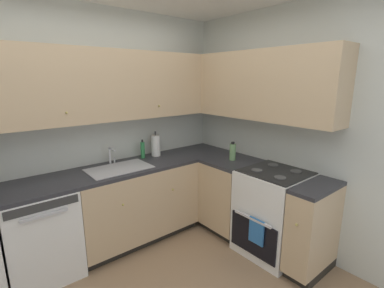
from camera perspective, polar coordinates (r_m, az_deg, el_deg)
wall_back at (r=3.19m, az=-21.67°, el=2.59°), size 3.51×0.05×2.57m
wall_right at (r=3.06m, az=22.40°, el=2.11°), size 0.05×3.22×2.57m
dishwasher at (r=3.04m, az=-28.72°, el=-15.77°), size 0.60×0.63×0.86m
lower_cabinets_back at (r=3.31m, az=-11.48°, el=-11.81°), size 1.36×0.62×0.86m
countertop_back at (r=3.14m, az=-11.87°, el=-4.49°), size 2.57×0.60×0.03m
lower_cabinets_right at (r=3.25m, az=12.50°, el=-12.33°), size 0.62×1.42×0.86m
countertop_right at (r=3.08m, az=12.88°, el=-4.89°), size 0.60×1.42×0.03m
oven_range at (r=3.12m, az=16.39°, el=-13.25°), size 0.68×0.62×1.05m
upper_cabinets_back at (r=3.06m, az=-16.63°, el=11.47°), size 2.25×0.34×0.72m
upper_cabinets_right at (r=3.18m, az=12.23°, el=11.78°), size 0.32×1.97×0.72m
sink at (r=3.05m, az=-14.70°, el=-5.67°), size 0.65×0.40×0.10m
faucet at (r=3.19m, az=-16.35°, el=-1.99°), size 0.07×0.16×0.19m
soap_bottle at (r=3.36m, az=-10.14°, el=-1.16°), size 0.05×0.05×0.22m
paper_towel_roll at (r=3.42m, az=-7.48°, el=-0.31°), size 0.11×0.11×0.32m
oil_bottle at (r=3.26m, az=8.36°, el=-1.57°), size 0.07×0.07×0.22m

